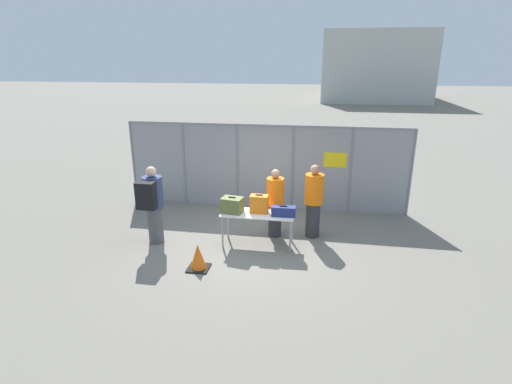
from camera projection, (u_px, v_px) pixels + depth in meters
ground_plane at (249, 243)px, 9.10m from camera, size 120.00×120.00×0.00m
fence_section at (265, 165)px, 10.95m from camera, size 7.77×0.07×2.34m
inspection_table at (258, 216)px, 8.82m from camera, size 1.62×0.65×0.76m
suitcase_olive at (232, 205)px, 8.80m from camera, size 0.50×0.40×0.36m
suitcase_orange at (259, 204)px, 8.79m from camera, size 0.40×0.24×0.42m
suitcase_navy at (284, 211)px, 8.61m from camera, size 0.52×0.23×0.24m
traveler_hooded at (152, 203)px, 8.81m from camera, size 0.44×0.69×1.79m
security_worker_near at (275, 202)px, 9.25m from camera, size 0.40×0.40×1.63m
security_worker_far at (314, 200)px, 9.20m from camera, size 0.43×0.43×1.74m
utility_trailer at (308, 177)px, 12.86m from camera, size 4.34×2.24×0.61m
distant_hangar at (371, 66)px, 41.75m from camera, size 10.06×13.69×6.54m
traffic_cone at (198, 258)px, 7.93m from camera, size 0.43×0.43×0.53m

